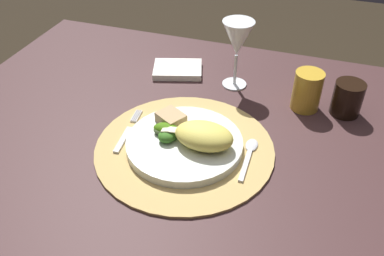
# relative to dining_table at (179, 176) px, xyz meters

# --- Properties ---
(dining_table) EXTENTS (1.18, 0.94, 0.72)m
(dining_table) POSITION_rel_dining_table_xyz_m (0.00, 0.00, 0.00)
(dining_table) COLOR #3E2626
(dining_table) RESTS_ON ground
(placemat) EXTENTS (0.38, 0.38, 0.01)m
(placemat) POSITION_rel_dining_table_xyz_m (0.03, -0.03, 0.12)
(placemat) COLOR tan
(placemat) RESTS_ON dining_table
(dinner_plate) EXTENTS (0.25, 0.25, 0.02)m
(dinner_plate) POSITION_rel_dining_table_xyz_m (0.03, -0.03, 0.14)
(dinner_plate) COLOR silver
(dinner_plate) RESTS_ON placemat
(pasta_serving) EXTENTS (0.12, 0.09, 0.05)m
(pasta_serving) POSITION_rel_dining_table_xyz_m (0.07, -0.04, 0.17)
(pasta_serving) COLOR #DECC57
(pasta_serving) RESTS_ON dinner_plate
(salad_greens) EXTENTS (0.07, 0.08, 0.03)m
(salad_greens) POSITION_rel_dining_table_xyz_m (-0.01, -0.03, 0.16)
(salad_greens) COLOR #3D742F
(salad_greens) RESTS_ON dinner_plate
(bread_piece) EXTENTS (0.07, 0.07, 0.02)m
(bread_piece) POSITION_rel_dining_table_xyz_m (-0.02, 0.01, 0.16)
(bread_piece) COLOR tan
(bread_piece) RESTS_ON dinner_plate
(fork) EXTENTS (0.03, 0.15, 0.00)m
(fork) POSITION_rel_dining_table_xyz_m (-0.11, -0.03, 0.13)
(fork) COLOR silver
(fork) RESTS_ON placemat
(spoon) EXTENTS (0.03, 0.13, 0.01)m
(spoon) POSITION_rel_dining_table_xyz_m (0.16, -0.01, 0.13)
(spoon) COLOR silver
(spoon) RESTS_ON placemat
(napkin) EXTENTS (0.15, 0.13, 0.02)m
(napkin) POSITION_rel_dining_table_xyz_m (-0.10, 0.26, 0.13)
(napkin) COLOR white
(napkin) RESTS_ON dining_table
(wine_glass) EXTENTS (0.08, 0.08, 0.18)m
(wine_glass) POSITION_rel_dining_table_xyz_m (0.06, 0.25, 0.25)
(wine_glass) COLOR silver
(wine_glass) RESTS_ON dining_table
(amber_tumbler) EXTENTS (0.07, 0.07, 0.10)m
(amber_tumbler) POSITION_rel_dining_table_xyz_m (0.25, 0.20, 0.17)
(amber_tumbler) COLOR gold
(amber_tumbler) RESTS_ON dining_table
(dark_tumbler) EXTENTS (0.07, 0.07, 0.08)m
(dark_tumbler) POSITION_rel_dining_table_xyz_m (0.34, 0.21, 0.16)
(dark_tumbler) COLOR black
(dark_tumbler) RESTS_ON dining_table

